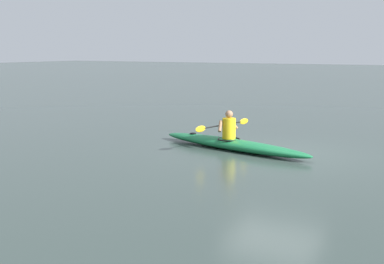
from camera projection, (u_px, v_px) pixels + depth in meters
name	position (u px, v px, depth m)	size (l,w,h in m)	color
ground_plane	(276.00, 154.00, 13.17)	(160.00, 160.00, 0.00)	#384742
kayak	(232.00, 144.00, 13.73)	(4.97, 1.81, 0.30)	#19723F
kayaker	(228.00, 127.00, 13.75)	(0.66, 2.25, 0.78)	yellow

